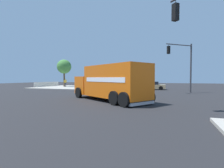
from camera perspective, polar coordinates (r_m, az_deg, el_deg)
ground_plane at (r=16.78m, az=-0.43°, el=-4.48°), size 100.00×100.00×0.00m
sidewalk_corner_near at (r=34.21m, az=-13.90°, el=-1.07°), size 11.51×11.51×0.14m
delivery_truck at (r=14.25m, az=-0.63°, el=0.54°), size 6.61×8.14×2.95m
traffic_light_primary at (r=23.47m, az=23.01°, el=7.28°), size 2.60×3.17×6.30m
traffic_light_secondary at (r=9.22m, az=30.94°, el=16.97°), size 2.80×2.68×6.46m
pickup_maroon at (r=28.22m, az=-0.48°, el=-0.33°), size 2.26×5.21×1.38m
sedan_tan at (r=28.57m, az=13.16°, el=-0.55°), size 2.34×4.44×1.31m
pedestrian_near_corner at (r=35.19m, az=-15.50°, el=0.59°), size 0.40×0.41×1.60m
picket_fence_run at (r=37.45m, az=-21.02°, el=-0.04°), size 7.30×0.05×0.95m
shade_tree_near at (r=35.97m, az=-15.86°, el=5.62°), size 2.87×2.87×5.51m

